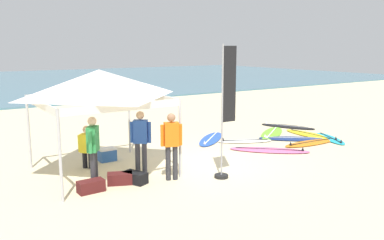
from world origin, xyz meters
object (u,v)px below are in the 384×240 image
surfboard_orange (310,143)px  gear_bag_near_tent (120,178)px  surfboard_navy (293,139)px  banner_flag (226,117)px  person_green (93,147)px  person_orange (171,142)px  canopy_tent (99,84)px  surfboard_white (245,141)px  gear_bag_on_sand (91,186)px  surfboard_black (287,126)px  person_yellow (87,145)px  cooler_box (107,154)px  gear_bag_by_pole (135,178)px  person_blue (141,139)px  surfboard_yellow (313,135)px  surfboard_pink (270,150)px  surfboard_blue (211,139)px  surfboard_cyan (330,138)px  surfboard_lime (272,133)px

surfboard_orange → gear_bag_near_tent: gear_bag_near_tent is taller
surfboard_navy → banner_flag: size_ratio=0.69×
surfboard_navy → person_green: 7.89m
surfboard_navy → person_orange: size_ratio=1.37×
canopy_tent → surfboard_white: (5.50, 0.54, -2.35)m
gear_bag_near_tent → gear_bag_on_sand: same height
banner_flag → gear_bag_on_sand: 3.67m
surfboard_navy → surfboard_black: same height
person_yellow → cooler_box: (0.72, 0.37, -0.46)m
surfboard_navy → person_yellow: 7.47m
gear_bag_by_pole → cooler_box: cooler_box is taller
person_orange → person_blue: same height
banner_flag → surfboard_yellow: bearing=18.6°
surfboard_navy → surfboard_orange: bearing=-89.6°
person_green → person_yellow: person_green is taller
surfboard_pink → gear_bag_by_pole: 5.00m
surfboard_yellow → cooler_box: bearing=171.6°
surfboard_pink → person_green: bearing=-179.2°
surfboard_orange → person_green: (-7.80, -0.02, 0.95)m
gear_bag_on_sand → surfboard_navy: bearing=7.9°
surfboard_orange → person_yellow: 7.60m
surfboard_orange → surfboard_navy: size_ratio=0.99×
person_blue → banner_flag: (1.75, -1.29, 0.59)m
cooler_box → person_green: bearing=-119.7°
gear_bag_by_pole → person_yellow: bearing=106.0°
surfboard_black → banner_flag: (-6.28, -3.68, 1.54)m
person_orange → surfboard_white: bearing=26.1°
person_orange → person_green: (-1.81, 0.60, 0.00)m
canopy_tent → gear_bag_on_sand: canopy_tent is taller
person_orange → gear_bag_by_pole: (-0.89, 0.29, -0.85)m
cooler_box → surfboard_black: bearing=4.1°
gear_bag_near_tent → surfboard_blue: bearing=29.0°
person_blue → surfboard_cyan: bearing=-0.5°
surfboard_yellow → gear_bag_near_tent: gear_bag_near_tent is taller
surfboard_cyan → surfboard_blue: bearing=147.1°
person_orange → surfboard_yellow: bearing=11.1°
surfboard_navy → person_green: bearing=-174.1°
surfboard_white → person_yellow: 5.72m
canopy_tent → banner_flag: size_ratio=0.92×
person_orange → gear_bag_on_sand: person_orange is taller
surfboard_pink → person_green: 5.98m
surfboard_navy → person_blue: size_ratio=1.37×
surfboard_lime → person_orange: size_ratio=1.45×
surfboard_orange → person_orange: bearing=-174.1°
surfboard_white → gear_bag_by_pole: size_ratio=3.26×
cooler_box → person_orange: bearing=-74.4°
surfboard_blue → surfboard_cyan: same height
banner_flag → gear_bag_by_pole: size_ratio=5.67×
gear_bag_on_sand → person_green: bearing=56.6°
person_green → gear_bag_by_pole: (0.92, -0.31, -0.85)m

